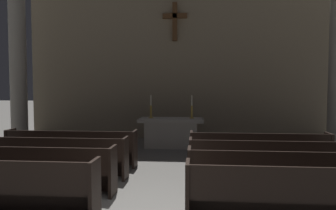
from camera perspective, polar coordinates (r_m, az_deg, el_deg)
pew_left_row_2 at (r=7.08m, az=-23.28°, el=-10.24°), size 3.45×0.50×0.95m
pew_left_row_3 at (r=8.05m, az=-19.49°, el=-8.53°), size 3.45×0.50×0.95m
pew_left_row_4 at (r=9.05m, az=-16.55°, el=-7.17°), size 3.45×0.50×0.95m
pew_right_row_1 at (r=5.43m, az=22.24°, el=-14.38°), size 3.45×0.50×0.95m
pew_right_row_2 at (r=6.45m, az=19.27°, el=-11.47°), size 3.45×0.50×0.95m
pew_right_row_3 at (r=7.50m, az=17.17°, el=-9.35°), size 3.45×0.50×0.95m
pew_right_row_4 at (r=8.57m, az=15.60°, el=-7.74°), size 3.45×0.50×0.95m
column_left_second at (r=12.77m, az=-24.80°, el=9.29°), size 0.86×0.86×7.17m
altar at (r=11.20m, az=0.56°, el=-4.73°), size 2.20×0.90×1.01m
candlestick_left at (r=11.20m, az=-3.01°, el=-0.96°), size 0.16×0.16×0.78m
candlestick_right at (r=11.09m, az=4.17°, el=-1.01°), size 0.16×0.16×0.78m
apse_with_cross at (r=13.24m, az=1.26°, el=12.39°), size 11.75×0.43×8.38m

